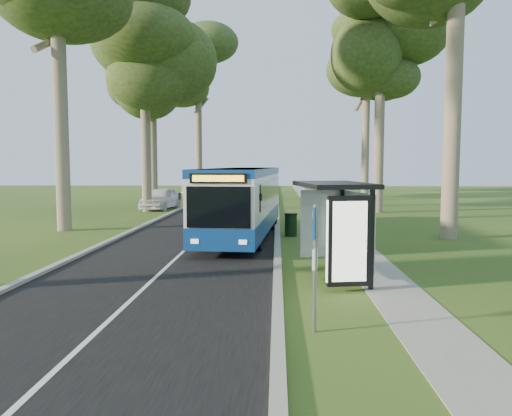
% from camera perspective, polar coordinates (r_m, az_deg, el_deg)
% --- Properties ---
extents(ground, '(120.00, 120.00, 0.00)m').
position_cam_1_polar(ground, '(16.32, 2.48, -6.48)').
color(ground, '#2C4B17').
rests_on(ground, ground).
extents(road, '(7.00, 100.00, 0.02)m').
position_cam_1_polar(road, '(26.42, -5.16, -2.05)').
color(road, black).
rests_on(road, ground).
extents(kerb_east, '(0.25, 100.00, 0.12)m').
position_cam_1_polar(kerb_east, '(26.19, 2.46, -1.99)').
color(kerb_east, '#9E9B93').
rests_on(kerb_east, ground).
extents(kerb_west, '(0.25, 100.00, 0.12)m').
position_cam_1_polar(kerb_west, '(27.10, -12.52, -1.87)').
color(kerb_west, '#9E9B93').
rests_on(kerb_west, ground).
extents(centre_line, '(0.12, 100.00, 0.00)m').
position_cam_1_polar(centre_line, '(26.42, -5.16, -2.03)').
color(centre_line, white).
rests_on(centre_line, road).
extents(footpath, '(1.50, 100.00, 0.02)m').
position_cam_1_polar(footpath, '(26.37, 8.99, -2.11)').
color(footpath, gray).
rests_on(footpath, ground).
extents(bus, '(3.25, 11.75, 3.08)m').
position_cam_1_polar(bus, '(22.28, -1.53, 0.74)').
color(bus, white).
rests_on(bus, ground).
extents(bus_stop_sign, '(0.14, 0.35, 2.48)m').
position_cam_1_polar(bus_stop_sign, '(9.65, 6.75, -5.15)').
color(bus_stop_sign, gray).
rests_on(bus_stop_sign, ground).
extents(bus_shelter, '(2.22, 3.43, 2.74)m').
position_cam_1_polar(bus_shelter, '(13.76, 9.64, -0.52)').
color(bus_shelter, black).
rests_on(bus_shelter, ground).
extents(litter_bin, '(0.60, 0.60, 1.04)m').
position_cam_1_polar(litter_bin, '(22.67, 4.01, -1.90)').
color(litter_bin, black).
rests_on(litter_bin, ground).
extents(car_white, '(2.52, 4.88, 1.59)m').
position_cam_1_polar(car_white, '(36.90, -10.81, 1.10)').
color(car_white, white).
rests_on(car_white, ground).
extents(car_silver, '(3.24, 5.31, 1.65)m').
position_cam_1_polar(car_silver, '(50.71, -7.19, 2.22)').
color(car_silver, '#B3B6BB').
rests_on(car_silver, ground).
extents(tree_west_c, '(5.20, 5.20, 14.61)m').
position_cam_1_polar(tree_west_c, '(35.97, -12.65, 17.05)').
color(tree_west_c, '#7A6B56').
rests_on(tree_west_c, ground).
extents(tree_west_d, '(5.20, 5.20, 16.04)m').
position_cam_1_polar(tree_west_d, '(46.16, -11.83, 15.67)').
color(tree_west_d, '#7A6B56').
rests_on(tree_west_d, ground).
extents(tree_west_e, '(5.20, 5.20, 16.76)m').
position_cam_1_polar(tree_west_e, '(55.42, -6.63, 14.48)').
color(tree_west_e, '#7A6B56').
rests_on(tree_west_e, ground).
extents(tree_east_c, '(5.20, 5.20, 14.94)m').
position_cam_1_polar(tree_east_c, '(35.54, 14.10, 17.57)').
color(tree_east_c, '#7A6B56').
rests_on(tree_east_c, ground).
extents(tree_east_d, '(5.20, 5.20, 15.75)m').
position_cam_1_polar(tree_east_d, '(47.44, 12.56, 15.10)').
color(tree_east_d, '#7A6B56').
rests_on(tree_east_d, ground).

